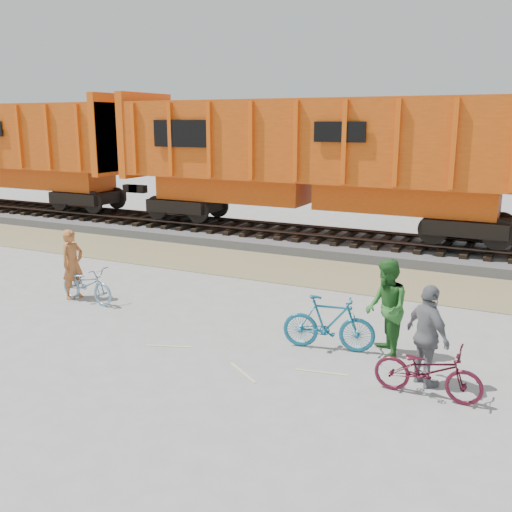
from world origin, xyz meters
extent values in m
plane|color=#9E9E99|center=(0.00, 0.00, 0.00)|extent=(120.00, 120.00, 0.00)
cube|color=#867853|center=(0.00, 5.50, 0.01)|extent=(120.00, 3.00, 0.02)
cube|color=slate|center=(0.00, 9.00, 0.15)|extent=(120.00, 4.00, 0.30)
cube|color=black|center=(-6.50, 9.00, 0.36)|extent=(0.22, 2.60, 0.12)
cube|color=black|center=(0.00, 9.00, 0.36)|extent=(0.22, 2.60, 0.12)
cylinder|color=#382821|center=(0.00, 8.28, 0.48)|extent=(120.00, 0.12, 0.12)
cylinder|color=#382821|center=(0.00, 9.72, 0.48)|extent=(120.00, 0.12, 0.12)
cube|color=black|center=(-16.85, 9.00, 0.94)|extent=(11.20, 2.20, 0.80)
cube|color=#D9530F|center=(-16.85, 9.00, 1.79)|extent=(11.76, 1.65, 0.90)
cube|color=#E0530E|center=(-10.00, 9.00, 3.64)|extent=(0.30, 3.06, 3.10)
cube|color=black|center=(-1.85, 9.00, 0.94)|extent=(11.20, 2.20, 0.80)
cube|color=#D9530F|center=(-1.85, 9.00, 1.79)|extent=(11.76, 1.65, 0.90)
cube|color=#D9530F|center=(-1.85, 9.00, 3.54)|extent=(14.00, 3.00, 2.60)
cube|color=#E0530E|center=(-8.70, 9.00, 3.64)|extent=(0.30, 3.06, 3.10)
cube|color=black|center=(-6.05, 7.42, 3.74)|extent=(2.20, 0.04, 0.90)
imported|color=#729CB9|center=(-4.28, 0.63, 0.43)|extent=(1.71, 0.78, 0.87)
imported|color=#135E7D|center=(1.76, 0.41, 0.52)|extent=(1.78, 0.80, 1.03)
imported|color=#4E1121|center=(3.75, -0.70, 0.43)|extent=(1.65, 0.60, 0.86)
imported|color=#B0612F|center=(-4.78, 0.73, 0.83)|extent=(0.45, 0.64, 1.67)
imported|color=#296626|center=(2.76, 0.61, 0.89)|extent=(1.00, 1.08, 1.79)
imported|color=slate|center=(3.65, -0.30, 0.84)|extent=(1.00, 0.97, 1.68)
camera|label=1|loc=(4.97, -9.11, 4.16)|focal=40.00mm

